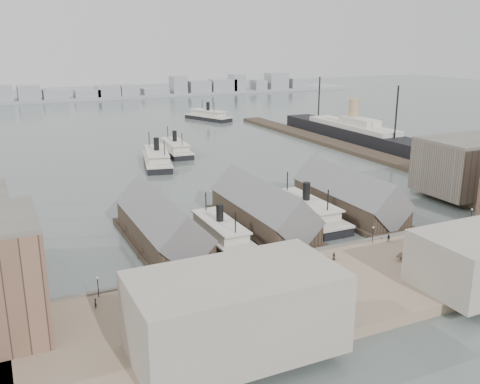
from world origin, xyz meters
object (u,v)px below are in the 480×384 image
ferry_docked_west (220,232)px  horse_cart_center (303,273)px  horse_cart_left (194,289)px  ocean_steamer (353,132)px  horse_cart_right (411,257)px

ferry_docked_west → horse_cart_center: (4.80, -28.81, 0.54)m
ferry_docked_west → horse_cart_left: ferry_docked_west is taller
ocean_steamer → horse_cart_left: 168.16m
ocean_steamer → horse_cart_left: bearing=-136.2°
horse_cart_left → horse_cart_center: bearing=-90.5°
ocean_steamer → horse_cart_left: ocean_steamer is taller
ferry_docked_west → horse_cart_center: bearing=-80.5°
ocean_steamer → horse_cart_center: ocean_steamer is taller
ocean_steamer → ferry_docked_west: bearing=-139.4°
ocean_steamer → horse_cart_center: (-100.20, -118.72, -1.37)m
horse_cart_center → horse_cart_left: bearing=111.5°
ferry_docked_west → horse_cart_center: ferry_docked_west is taller
horse_cart_right → ferry_docked_west: bearing=13.5°
horse_cart_center → horse_cart_right: bearing=-68.5°
horse_cart_right → horse_cart_left: bearing=54.5°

